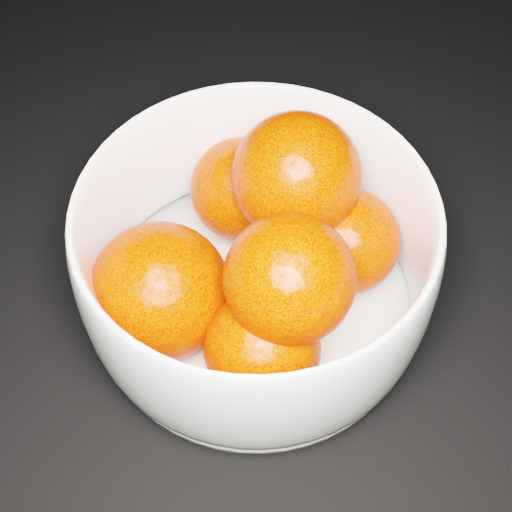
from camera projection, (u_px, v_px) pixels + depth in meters
The scene contains 2 objects.
bowl at pixel (256, 261), 0.48m from camera, with size 0.24×0.24×0.12m.
orange_pile at pixel (256, 251), 0.48m from camera, with size 0.17×0.19×0.14m.
Camera 1 is at (-0.09, -0.48, 0.45)m, focal length 50.00 mm.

